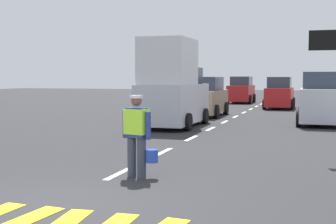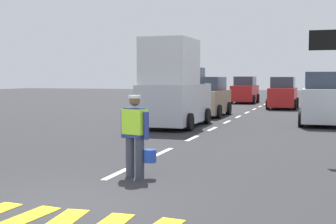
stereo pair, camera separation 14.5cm
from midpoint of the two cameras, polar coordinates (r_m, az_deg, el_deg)
The scene contains 8 objects.
ground_plane at distance 27.72m, azimuth 9.10°, elevation -0.03°, with size 96.00×96.00×0.00m, color #28282B.
lane_center_line at distance 31.87m, azimuth 10.19°, elevation 0.51°, with size 0.14×46.40×0.01m.
road_worker at distance 9.55m, azimuth -4.11°, elevation -2.41°, with size 0.77×0.38×1.67m.
delivery_truck at distance 19.22m, azimuth 0.34°, elevation 2.97°, with size 2.16×4.60×3.54m.
car_oncoming_third at distance 37.76m, azimuth 8.72°, elevation 2.56°, with size 1.93×3.98×2.08m.
car_parked_far at distance 21.15m, azimuth 17.82°, elevation 1.35°, with size 1.95×3.87×2.25m.
car_outgoing_far at distance 31.37m, azimuth 13.17°, elevation 2.13°, with size 1.86×3.89×2.04m.
car_oncoming_second at distance 24.80m, azimuth 4.42°, elevation 1.71°, with size 1.87×4.17×2.05m.
Camera 1 is at (3.92, -6.37, 2.03)m, focal length 50.50 mm.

